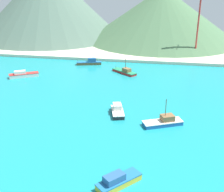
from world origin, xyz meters
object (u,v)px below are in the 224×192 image
Objects in this scene: fishing_boat_3 at (125,71)px; fishing_boat_5 at (117,111)px; radio_tower at (199,19)px; fishing_boat_0 at (164,122)px; fishing_boat_7 at (23,75)px; fishing_boat_2 at (90,62)px; fishing_boat_4 at (118,181)px.

fishing_boat_3 is 36.79m from fishing_boat_5.
fishing_boat_5 is 73.98m from radio_tower.
fishing_boat_0 is 0.99× the size of fishing_boat_7.
radio_tower is (12.94, 71.83, 16.55)m from fishing_boat_0.
radio_tower is (28.55, 30.87, 16.65)m from fishing_boat_3.
fishing_boat_2 is 1.02× the size of fishing_boat_7.
radio_tower is (64.98, 42.16, 16.48)m from fishing_boat_7.
fishing_boat_3 is (-15.62, 40.96, -0.10)m from fishing_boat_0.
fishing_boat_0 is 1.27× the size of fishing_boat_4.
fishing_boat_3 is at bearing 110.87° from fishing_boat_0.
fishing_boat_0 is 0.96× the size of fishing_boat_2.
fishing_boat_4 is at bearing -106.70° from fishing_boat_0.
radio_tower reaches higher than fishing_boat_7.
radio_tower is (44.99, 21.07, 16.46)m from fishing_boat_2.
radio_tower is (25.35, 67.52, 16.48)m from fishing_boat_5.
fishing_boat_7 is 79.19m from radio_tower.
fishing_boat_0 is at bearing -19.14° from fishing_boat_5.
fishing_boat_2 is 19.14m from fishing_boat_3.
fishing_boat_3 reaches higher than fishing_boat_5.
radio_tower is at bearing 47.23° from fishing_boat_3.
fishing_boat_0 is 1.28× the size of fishing_boat_5.
fishing_boat_2 reaches higher than fishing_boat_5.
fishing_boat_5 is (19.65, -46.46, -0.02)m from fishing_boat_2.
fishing_boat_3 is 1.27× the size of fishing_boat_5.
radio_tower is at bearing 32.98° from fishing_boat_7.
fishing_boat_4 is 100.35m from radio_tower.
fishing_boat_5 is 47.05m from fishing_boat_7.
radio_tower is at bearing 78.08° from fishing_boat_4.
fishing_boat_7 is (-36.42, -11.29, 0.18)m from fishing_boat_3.
fishing_boat_3 is at bearing -132.77° from radio_tower.
fishing_boat_4 is 1.01× the size of fishing_boat_5.
fishing_boat_3 reaches higher than fishing_boat_4.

